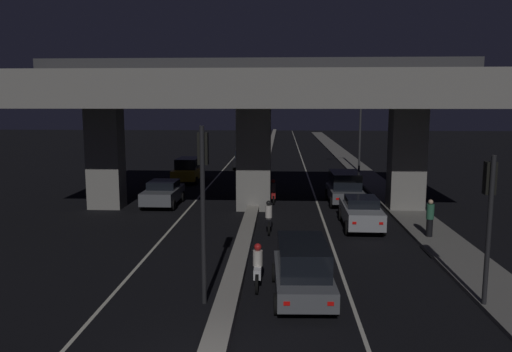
{
  "coord_description": "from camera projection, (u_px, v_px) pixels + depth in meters",
  "views": [
    {
      "loc": [
        1.58,
        -10.06,
        6.01
      ],
      "look_at": [
        -0.25,
        25.04,
        0.85
      ],
      "focal_mm": 35.0,
      "sensor_mm": 36.0,
      "label": 1
    }
  ],
  "objects": [
    {
      "name": "car_taxi_yellow_second_oncoming",
      "position": [
        188.0,
        170.0,
        38.39
      ],
      "size": [
        2.02,
        4.41,
        1.82
      ],
      "rotation": [
        0.0,
        0.0,
        -1.59
      ],
      "color": "gold",
      "rests_on": "ground_plane"
    },
    {
      "name": "motorcycle_red_filtering_far",
      "position": [
        273.0,
        193.0,
        30.2
      ],
      "size": [
        0.33,
        1.87,
        1.45
      ],
      "rotation": [
        0.0,
        0.0,
        1.62
      ],
      "color": "black",
      "rests_on": "ground_plane"
    },
    {
      "name": "car_taxi_yellow_fourth_oncoming",
      "position": [
        249.0,
        149.0,
        57.09
      ],
      "size": [
        2.06,
        4.59,
        1.49
      ],
      "rotation": [
        0.0,
        0.0,
        -1.53
      ],
      "color": "gold",
      "rests_on": "ground_plane"
    },
    {
      "name": "traffic_light_right_of_median",
      "position": [
        489.0,
        205.0,
        14.34
      ],
      "size": [
        0.3,
        0.49,
        4.55
      ],
      "color": "black",
      "rests_on": "ground_plane"
    },
    {
      "name": "pedestrian_on_sidewalk",
      "position": [
        430.0,
        218.0,
        21.95
      ],
      "size": [
        0.33,
        0.33,
        1.66
      ],
      "color": "black",
      "rests_on": "sidewalk_right"
    },
    {
      "name": "lane_line_left_inner",
      "position": [
        224.0,
        169.0,
        45.67
      ],
      "size": [
        0.12,
        126.0,
        0.0
      ],
      "primitive_type": "cube",
      "color": "beige",
      "rests_on": "ground_plane"
    },
    {
      "name": "median_divider",
      "position": [
        264.0,
        167.0,
        45.45
      ],
      "size": [
        0.67,
        126.0,
        0.37
      ],
      "primitive_type": "cube",
      "color": "gray",
      "rests_on": "ground_plane"
    },
    {
      "name": "car_grey_third",
      "position": [
        345.0,
        187.0,
        29.87
      ],
      "size": [
        2.06,
        4.04,
        1.92
      ],
      "rotation": [
        0.0,
        0.0,
        1.58
      ],
      "color": "#515459",
      "rests_on": "ground_plane"
    },
    {
      "name": "lane_line_right_inner",
      "position": [
        306.0,
        170.0,
        45.28
      ],
      "size": [
        0.12,
        126.0,
        0.0
      ],
      "primitive_type": "cube",
      "color": "beige",
      "rests_on": "ground_plane"
    },
    {
      "name": "car_silver_second",
      "position": [
        361.0,
        212.0,
        24.1
      ],
      "size": [
        1.88,
        4.39,
        1.54
      ],
      "rotation": [
        0.0,
        0.0,
        1.56
      ],
      "color": "gray",
      "rests_on": "ground_plane"
    },
    {
      "name": "elevated_overpass",
      "position": [
        254.0,
        97.0,
        27.53
      ],
      "size": [
        24.56,
        10.93,
        8.45
      ],
      "color": "gray",
      "rests_on": "ground_plane"
    },
    {
      "name": "street_lamp",
      "position": [
        357.0,
        118.0,
        42.3
      ],
      "size": [
        1.97,
        0.32,
        8.02
      ],
      "color": "#2D2D30",
      "rests_on": "ground_plane"
    },
    {
      "name": "traffic_light_left_of_median",
      "position": [
        203.0,
        184.0,
        14.68
      ],
      "size": [
        0.3,
        0.49,
        5.36
      ],
      "color": "black",
      "rests_on": "ground_plane"
    },
    {
      "name": "motorcycle_white_filtering_near",
      "position": [
        258.0,
        268.0,
        16.43
      ],
      "size": [
        0.32,
        2.01,
        1.45
      ],
      "rotation": [
        0.0,
        0.0,
        1.58
      ],
      "color": "black",
      "rests_on": "ground_plane"
    },
    {
      "name": "car_grey_lead_oncoming",
      "position": [
        163.0,
        193.0,
        29.35
      ],
      "size": [
        2.0,
        3.95,
        1.46
      ],
      "rotation": [
        0.0,
        0.0,
        -1.58
      ],
      "color": "#515459",
      "rests_on": "ground_plane"
    },
    {
      "name": "motorcycle_black_filtering_mid",
      "position": [
        269.0,
        219.0,
        23.33
      ],
      "size": [
        0.33,
        1.9,
        1.5
      ],
      "rotation": [
        0.0,
        0.0,
        1.61
      ],
      "color": "black",
      "rests_on": "ground_plane"
    },
    {
      "name": "car_black_third_oncoming",
      "position": [
        244.0,
        159.0,
        46.32
      ],
      "size": [
        1.97,
        4.84,
        1.61
      ],
      "rotation": [
        0.0,
        0.0,
        -1.55
      ],
      "color": "black",
      "rests_on": "ground_plane"
    },
    {
      "name": "sidewalk_right",
      "position": [
        372.0,
        181.0,
        38.11
      ],
      "size": [
        2.09,
        126.0,
        0.16
      ],
      "primitive_type": "cube",
      "color": "slate",
      "rests_on": "ground_plane"
    },
    {
      "name": "car_grey_lead",
      "position": [
        303.0,
        268.0,
        15.52
      ],
      "size": [
        1.99,
        4.12,
        1.72
      ],
      "rotation": [
        0.0,
        0.0,
        1.61
      ],
      "color": "#515459",
      "rests_on": "ground_plane"
    }
  ]
}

